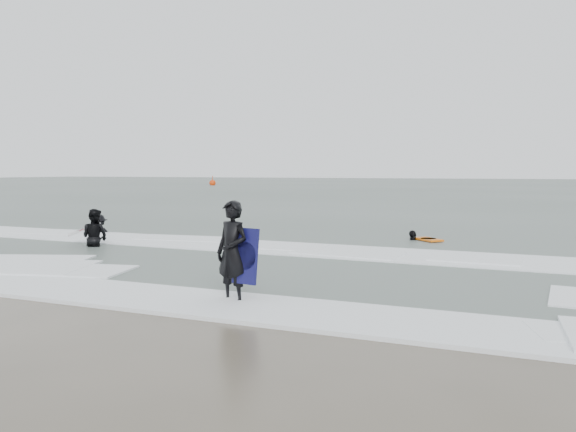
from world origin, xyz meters
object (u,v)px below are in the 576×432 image
at_px(surfer_breaker, 99,235).
at_px(surfer_right_near, 413,242).
at_px(surfer_centre, 232,303).
at_px(surfer_wading, 95,248).
at_px(buoy, 213,183).

xyz_separation_m(surfer_breaker, surfer_right_near, (10.80, 2.54, 0.00)).
relative_size(surfer_breaker, surfer_right_near, 1.04).
distance_m(surfer_centre, surfer_wading, 8.53).
bearing_deg(surfer_centre, surfer_wading, 163.62).
height_order(surfer_centre, surfer_right_near, surfer_centre).
xyz_separation_m(surfer_centre, buoy, (-40.93, 67.28, 0.42)).
bearing_deg(surfer_right_near, buoy, -94.72).
xyz_separation_m(surfer_wading, surfer_right_near, (8.49, 5.28, 0.00)).
distance_m(surfer_right_near, buoy, 71.29).
bearing_deg(surfer_wading, surfer_centre, 145.41).
distance_m(surfer_breaker, buoy, 67.72).
distance_m(surfer_wading, surfer_breaker, 3.59).
bearing_deg(buoy, surfer_wading, -61.76).
bearing_deg(surfer_centre, surfer_right_near, 98.40).
bearing_deg(surfer_right_near, surfer_centre, 41.65).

